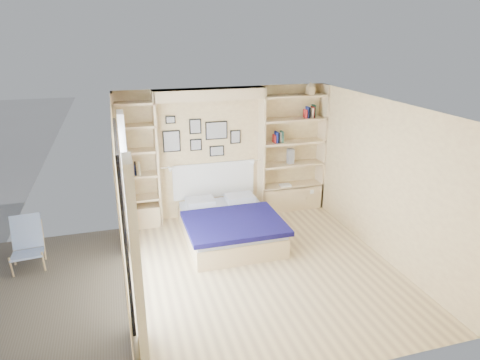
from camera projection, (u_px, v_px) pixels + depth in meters
name	position (u px, v px, depth m)	size (l,w,h in m)	color
ground	(261.00, 268.00, 6.62)	(4.50, 4.50, 0.00)	#D7BD85
room_shell	(213.00, 174.00, 7.53)	(4.50, 4.50, 4.50)	#EACD8B
bed	(229.00, 225.00, 7.47)	(1.61, 2.14, 1.07)	beige
photo_gallery	(201.00, 136.00, 7.98)	(1.48, 0.02, 0.82)	black
reading_lamps	(212.00, 165.00, 7.98)	(1.92, 0.12, 0.15)	silver
shelf_decor	(280.00, 129.00, 8.21)	(3.48, 0.23, 2.03)	#A51E1E
deck	(4.00, 308.00, 5.66)	(3.20, 4.00, 0.05)	brown
deck_chair	(27.00, 243.00, 6.59)	(0.54, 0.82, 0.77)	tan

